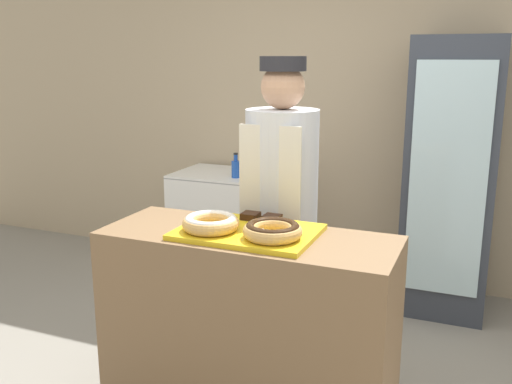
% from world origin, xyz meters
% --- Properties ---
extents(wall_back, '(8.00, 0.06, 2.70)m').
position_xyz_m(wall_back, '(0.00, 2.13, 1.35)').
color(wall_back, tan).
rests_on(wall_back, ground_plane).
extents(display_counter, '(1.38, 0.53, 0.97)m').
position_xyz_m(display_counter, '(0.00, 0.00, 0.49)').
color(display_counter, brown).
rests_on(display_counter, ground_plane).
extents(serving_tray, '(0.63, 0.45, 0.02)m').
position_xyz_m(serving_tray, '(0.00, 0.00, 0.99)').
color(serving_tray, yellow).
rests_on(serving_tray, display_counter).
extents(donut_light_glaze, '(0.26, 0.26, 0.07)m').
position_xyz_m(donut_light_glaze, '(-0.15, -0.08, 1.04)').
color(donut_light_glaze, tan).
rests_on(donut_light_glaze, serving_tray).
extents(donut_chocolate_glaze, '(0.26, 0.26, 0.07)m').
position_xyz_m(donut_chocolate_glaze, '(0.15, -0.08, 1.04)').
color(donut_chocolate_glaze, tan).
rests_on(donut_chocolate_glaze, serving_tray).
extents(brownie_back_left, '(0.08, 0.08, 0.03)m').
position_xyz_m(brownie_back_left, '(-0.06, 0.17, 1.01)').
color(brownie_back_left, black).
rests_on(brownie_back_left, serving_tray).
extents(brownie_back_right, '(0.08, 0.08, 0.03)m').
position_xyz_m(brownie_back_right, '(0.06, 0.17, 1.01)').
color(brownie_back_right, black).
rests_on(brownie_back_right, serving_tray).
extents(baker_person, '(0.39, 0.39, 1.78)m').
position_xyz_m(baker_person, '(-0.03, 0.53, 0.94)').
color(baker_person, '#4C4C51').
rests_on(baker_person, ground_plane).
extents(beverage_fridge, '(0.58, 0.61, 1.91)m').
position_xyz_m(beverage_fridge, '(0.77, 1.76, 0.96)').
color(beverage_fridge, '#333842').
rests_on(beverage_fridge, ground_plane).
extents(chest_freezer, '(0.96, 0.60, 0.86)m').
position_xyz_m(chest_freezer, '(-0.88, 1.77, 0.43)').
color(chest_freezer, white).
rests_on(chest_freezer, ground_plane).
extents(bottle_blue, '(0.07, 0.07, 0.19)m').
position_xyz_m(bottle_blue, '(-0.81, 1.64, 0.93)').
color(bottle_blue, '#1E4CB2').
rests_on(bottle_blue, chest_freezer).
extents(bottle_amber, '(0.06, 0.06, 0.26)m').
position_xyz_m(bottle_amber, '(-0.50, 1.87, 0.96)').
color(bottle_amber, '#99661E').
rests_on(bottle_amber, chest_freezer).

